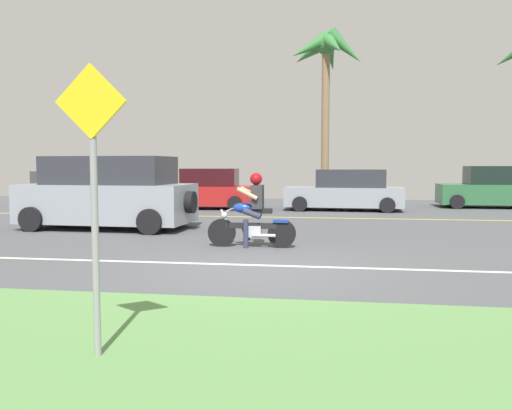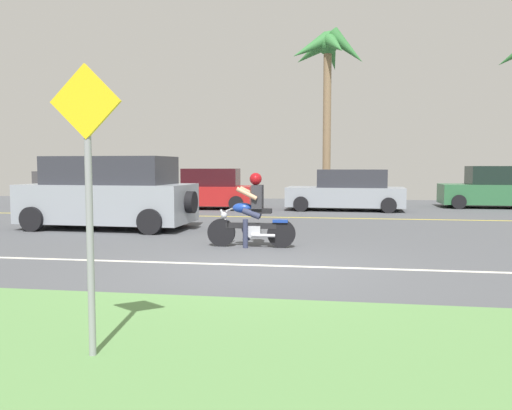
# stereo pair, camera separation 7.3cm
# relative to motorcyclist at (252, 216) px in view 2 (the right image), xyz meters

# --- Properties ---
(ground) EXTENTS (56.00, 30.00, 0.04)m
(ground) POSITION_rel_motorcyclist_xyz_m (0.42, 0.88, -0.67)
(ground) COLOR #4C4F54
(grass_median) EXTENTS (56.00, 3.80, 0.06)m
(grass_median) POSITION_rel_motorcyclist_xyz_m (0.42, -6.22, -0.62)
(grass_median) COLOR #5B8C4C
(grass_median) RESTS_ON ground
(lane_line_near) EXTENTS (50.40, 0.12, 0.01)m
(lane_line_near) POSITION_rel_motorcyclist_xyz_m (0.42, -1.94, -0.65)
(lane_line_near) COLOR silver
(lane_line_near) RESTS_ON ground
(lane_line_far) EXTENTS (50.40, 0.12, 0.01)m
(lane_line_far) POSITION_rel_motorcyclist_xyz_m (0.42, 6.27, -0.65)
(lane_line_far) COLOR yellow
(lane_line_far) RESTS_ON ground
(motorcyclist) EXTENTS (1.85, 0.60, 1.55)m
(motorcyclist) POSITION_rel_motorcyclist_xyz_m (0.00, 0.00, 0.00)
(motorcyclist) COLOR black
(motorcyclist) RESTS_ON ground
(suv_nearby) EXTENTS (4.72, 2.37, 1.94)m
(suv_nearby) POSITION_rel_motorcyclist_xyz_m (-4.33, 2.61, 0.29)
(suv_nearby) COLOR #8C939E
(suv_nearby) RESTS_ON ground
(parked_car_0) EXTENTS (3.84, 2.09, 1.47)m
(parked_car_0) POSITION_rel_motorcyclist_xyz_m (-9.21, 9.47, 0.03)
(parked_car_0) COLOR beige
(parked_car_0) RESTS_ON ground
(parked_car_1) EXTENTS (3.75, 2.11, 1.58)m
(parked_car_1) POSITION_rel_motorcyclist_xyz_m (-3.30, 9.29, 0.08)
(parked_car_1) COLOR #AD1E1E
(parked_car_1) RESTS_ON ground
(parked_car_2) EXTENTS (4.45, 2.06, 1.55)m
(parked_car_2) POSITION_rel_motorcyclist_xyz_m (2.13, 9.33, 0.07)
(parked_car_2) COLOR #8C939E
(parked_car_2) RESTS_ON ground
(parked_car_3) EXTENTS (3.99, 2.00, 1.68)m
(parked_car_3) POSITION_rel_motorcyclist_xyz_m (7.99, 11.45, 0.12)
(parked_car_3) COLOR #2D663D
(parked_car_3) RESTS_ON ground
(palm_tree_0) EXTENTS (3.59, 3.67, 7.75)m
(palm_tree_0) POSITION_rel_motorcyclist_xyz_m (1.26, 12.97, 5.74)
(palm_tree_0) COLOR #846B4C
(palm_tree_0) RESTS_ON ground
(street_sign) EXTENTS (0.62, 0.06, 2.53)m
(street_sign) POSITION_rel_motorcyclist_xyz_m (-0.33, -6.44, 0.89)
(street_sign) COLOR gray
(street_sign) RESTS_ON ground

